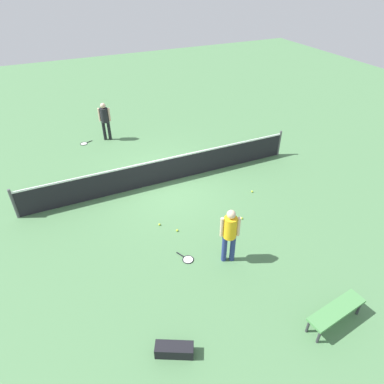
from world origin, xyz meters
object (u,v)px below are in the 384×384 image
(player_far_side, at_px, (105,118))
(tennis_ball_baseline, at_px, (252,192))
(tennis_racket_far_player, at_px, (84,143))
(player_near_side, at_px, (230,232))
(tennis_ball_midcourt, at_px, (177,230))
(courtside_bench, at_px, (336,311))
(tennis_ball_near_player, at_px, (242,218))
(tennis_ball_by_net, at_px, (159,225))
(tennis_racket_near_player, at_px, (187,259))
(equipment_bag, at_px, (173,350))

(player_far_side, relative_size, tennis_ball_baseline, 25.76)
(player_far_side, bearing_deg, tennis_racket_far_player, 179.61)
(player_near_side, relative_size, player_far_side, 1.00)
(tennis_ball_midcourt, xyz_separation_m, courtside_bench, (2.02, -4.34, 0.38))
(tennis_racket_far_player, height_order, tennis_ball_near_player, tennis_ball_near_player)
(player_far_side, relative_size, courtside_bench, 1.10)
(tennis_racket_far_player, xyz_separation_m, tennis_ball_near_player, (3.60, -7.39, 0.02))
(tennis_ball_baseline, relative_size, courtside_bench, 0.04)
(tennis_ball_by_net, relative_size, tennis_ball_baseline, 1.00)
(player_far_side, xyz_separation_m, tennis_racket_far_player, (-1.05, 0.01, -1.00))
(tennis_ball_baseline, height_order, courtside_bench, courtside_bench)
(player_near_side, xyz_separation_m, tennis_racket_far_player, (-2.33, 8.73, -1.00))
(tennis_racket_near_player, xyz_separation_m, equipment_bag, (-1.37, -2.33, 0.13))
(tennis_ball_near_player, bearing_deg, tennis_ball_by_net, 162.28)
(tennis_racket_near_player, xyz_separation_m, tennis_ball_near_player, (2.27, 0.88, 0.02))
(tennis_ball_near_player, height_order, courtside_bench, courtside_bench)
(tennis_ball_near_player, height_order, tennis_ball_midcourt, same)
(courtside_bench, relative_size, equipment_bag, 1.83)
(player_near_side, xyz_separation_m, courtside_bench, (1.21, -2.69, -0.59))
(tennis_ball_near_player, height_order, tennis_ball_baseline, same)
(tennis_ball_baseline, bearing_deg, player_near_side, -134.01)
(tennis_ball_midcourt, distance_m, equipment_bag, 3.85)
(player_far_side, xyz_separation_m, tennis_ball_by_net, (0.07, -6.60, -0.98))
(player_near_side, bearing_deg, equipment_bag, -141.68)
(tennis_ball_midcourt, xyz_separation_m, equipment_bag, (-1.56, -3.52, 0.11))
(player_far_side, distance_m, courtside_bench, 11.70)
(tennis_ball_near_player, relative_size, tennis_ball_midcourt, 1.00)
(player_far_side, bearing_deg, tennis_racket_near_player, -88.08)
(tennis_racket_near_player, relative_size, courtside_bench, 0.39)
(tennis_racket_far_player, bearing_deg, tennis_ball_by_net, -80.32)
(tennis_ball_midcourt, relative_size, courtside_bench, 0.04)
(player_near_side, distance_m, equipment_bag, 3.14)
(tennis_ball_near_player, bearing_deg, courtside_bench, -90.85)
(tennis_ball_baseline, height_order, equipment_bag, equipment_bag)
(tennis_ball_midcourt, bearing_deg, tennis_ball_baseline, 14.23)
(player_near_side, distance_m, courtside_bench, 3.01)
(tennis_racket_far_player, relative_size, courtside_bench, 0.39)
(tennis_ball_near_player, bearing_deg, tennis_ball_baseline, 45.31)
(tennis_ball_by_net, height_order, equipment_bag, equipment_bag)
(equipment_bag, bearing_deg, tennis_ball_near_player, 41.45)
(tennis_racket_far_player, height_order, tennis_ball_by_net, tennis_ball_by_net)
(player_near_side, relative_size, courtside_bench, 1.10)
(player_near_side, relative_size, tennis_racket_far_player, 2.81)
(player_far_side, xyz_separation_m, tennis_ball_near_player, (2.55, -7.39, -0.98))
(tennis_racket_near_player, height_order, tennis_ball_baseline, tennis_ball_baseline)
(tennis_ball_midcourt, height_order, tennis_ball_baseline, same)
(tennis_ball_by_net, relative_size, courtside_bench, 0.04)
(tennis_ball_midcourt, bearing_deg, tennis_ball_by_net, 129.51)
(tennis_racket_near_player, distance_m, tennis_ball_by_net, 1.68)
(tennis_ball_baseline, distance_m, equipment_bag, 6.42)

